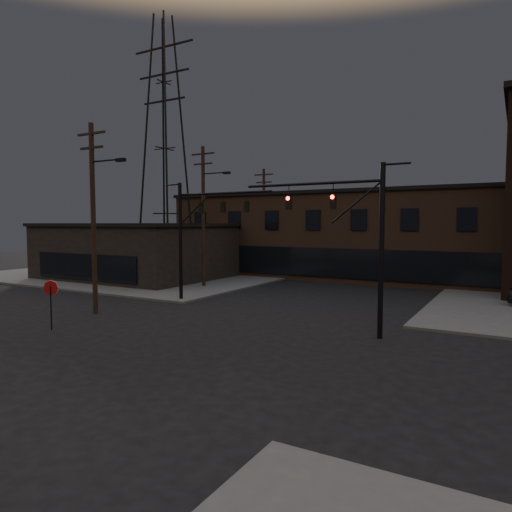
{
  "coord_description": "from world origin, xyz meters",
  "views": [
    {
      "loc": [
        11.86,
        -16.22,
        5.26
      ],
      "look_at": [
        -0.5,
        5.26,
        3.5
      ],
      "focal_mm": 32.0,
      "sensor_mm": 36.0,
      "label": 1
    }
  ],
  "objects": [
    {
      "name": "sidewalk_nw",
      "position": [
        -22.0,
        22.0,
        0.07
      ],
      "size": [
        30.0,
        30.0,
        0.15
      ],
      "primitive_type": "cube",
      "color": "#474744",
      "rests_on": "ground"
    },
    {
      "name": "stop_sign",
      "position": [
        -8.0,
        -1.99,
        1.84
      ],
      "size": [
        0.72,
        0.33,
        2.48
      ],
      "color": "black",
      "rests_on": "ground"
    },
    {
      "name": "utility_pole_near",
      "position": [
        -9.43,
        2.0,
        5.87
      ],
      "size": [
        3.7,
        0.28,
        11.0
      ],
      "color": "black",
      "rests_on": "ground"
    },
    {
      "name": "building_left",
      "position": [
        -20.0,
        16.0,
        2.5
      ],
      "size": [
        16.0,
        12.0,
        5.0
      ],
      "primitive_type": "cube",
      "color": "black",
      "rests_on": "ground"
    },
    {
      "name": "transmission_tower",
      "position": [
        -18.0,
        18.0,
        12.5
      ],
      "size": [
        7.0,
        7.0,
        25.0
      ],
      "primitive_type": null,
      "color": "black",
      "rests_on": "ground"
    },
    {
      "name": "utility_pole_far",
      "position": [
        -11.5,
        26.0,
        5.78
      ],
      "size": [
        2.2,
        0.28,
        11.0
      ],
      "color": "black",
      "rests_on": "ground"
    },
    {
      "name": "car_crossing",
      "position": [
        -0.28,
        25.54,
        0.8
      ],
      "size": [
        2.86,
        5.11,
        1.6
      ],
      "primitive_type": "imported",
      "rotation": [
        0.0,
        0.0,
        0.26
      ],
      "color": "black",
      "rests_on": "ground"
    },
    {
      "name": "ground",
      "position": [
        0.0,
        0.0,
        0.0
      ],
      "size": [
        140.0,
        140.0,
        0.0
      ],
      "primitive_type": "plane",
      "color": "black",
      "rests_on": "ground"
    },
    {
      "name": "traffic_signal_far",
      "position": [
        -6.72,
        8.0,
        5.01
      ],
      "size": [
        7.12,
        0.24,
        8.0
      ],
      "color": "black",
      "rests_on": "ground"
    },
    {
      "name": "utility_pole_mid",
      "position": [
        -10.44,
        14.0,
        6.13
      ],
      "size": [
        3.7,
        0.28,
        11.5
      ],
      "color": "black",
      "rests_on": "ground"
    },
    {
      "name": "building_row",
      "position": [
        0.0,
        28.0,
        4.0
      ],
      "size": [
        40.0,
        12.0,
        8.0
      ],
      "primitive_type": "cube",
      "color": "#4E3829",
      "rests_on": "ground"
    },
    {
      "name": "traffic_signal_near",
      "position": [
        5.36,
        4.5,
        4.93
      ],
      "size": [
        7.12,
        0.24,
        8.0
      ],
      "color": "black",
      "rests_on": "ground"
    }
  ]
}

